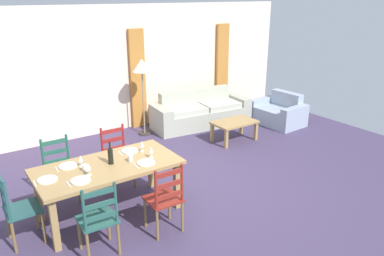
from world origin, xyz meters
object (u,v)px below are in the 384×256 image
at_px(wine_glass_near_right, 151,150).
at_px(coffee_table, 234,124).
at_px(couch, 200,113).
at_px(dining_chair_near_right, 165,199).
at_px(coffee_cup_primary, 130,158).
at_px(wine_glass_near_left, 88,167).
at_px(wine_glass_far_right, 142,144).
at_px(dining_table, 108,171).
at_px(armchair_upholstered, 279,113).
at_px(standing_lamp, 142,70).
at_px(dining_chair_near_left, 98,219).
at_px(wine_bottle, 111,156).
at_px(wine_glass_far_left, 81,159).
at_px(dining_chair_head_west, 18,209).
at_px(coffee_cup_secondary, 85,168).
at_px(dining_chair_far_left, 60,170).
at_px(dining_chair_far_right, 117,157).

bearing_deg(wine_glass_near_right, coffee_table, 25.87).
bearing_deg(couch, coffee_table, -89.87).
distance_m(dining_chair_near_right, coffee_cup_primary, 0.79).
xyz_separation_m(wine_glass_near_left, wine_glass_far_right, (0.90, 0.29, 0.00)).
distance_m(wine_glass_near_left, wine_glass_far_right, 0.95).
relative_size(dining_table, armchair_upholstered, 1.58).
bearing_deg(armchair_upholstered, standing_lamp, 158.88).
height_order(couch, coffee_table, couch).
height_order(wine_glass_near_right, coffee_cup_primary, wine_glass_near_right).
distance_m(dining_chair_near_left, wine_glass_far_right, 1.42).
relative_size(wine_bottle, wine_glass_near_right, 1.96).
bearing_deg(wine_glass_far_left, dining_chair_head_west, -171.02).
distance_m(coffee_cup_primary, coffee_table, 3.20).
bearing_deg(coffee_cup_secondary, dining_chair_near_right, -47.16).
height_order(dining_chair_far_left, coffee_cup_secondary, dining_chair_far_left).
height_order(dining_table, wine_glass_far_left, wine_glass_far_left).
xyz_separation_m(dining_chair_near_right, couch, (2.81, 3.16, -0.19)).
relative_size(wine_glass_near_right, couch, 0.07).
bearing_deg(coffee_table, wine_bottle, -160.12).
bearing_deg(standing_lamp, dining_chair_far_left, -142.43).
distance_m(couch, coffee_table, 1.22).
distance_m(wine_glass_near_left, coffee_cup_secondary, 0.16).
relative_size(wine_glass_near_right, coffee_table, 0.18).
bearing_deg(wine_bottle, wine_glass_near_right, -13.19).
bearing_deg(wine_glass_near_left, coffee_table, 20.28).
relative_size(dining_chair_head_west, armchair_upholstered, 0.80).
distance_m(dining_chair_near_right, coffee_table, 3.42).
xyz_separation_m(wine_glass_far_right, couch, (2.63, 2.23, -0.57)).
bearing_deg(wine_bottle, dining_chair_near_right, -65.56).
relative_size(wine_glass_near_left, coffee_cup_secondary, 1.79).
xyz_separation_m(dining_chair_far_right, wine_glass_far_left, (-0.75, -0.60, 0.38)).
xyz_separation_m(coffee_cup_primary, coffee_table, (2.93, 1.23, -0.44)).
relative_size(wine_glass_far_right, couch, 0.07).
xyz_separation_m(dining_table, coffee_cup_primary, (0.30, -0.08, 0.13)).
height_order(dining_chair_near_right, dining_chair_far_right, same).
bearing_deg(couch, dining_chair_near_left, -139.59).
bearing_deg(couch, wine_bottle, -143.30).
distance_m(wine_bottle, wine_glass_near_left, 0.40).
relative_size(wine_glass_far_right, coffee_table, 0.18).
height_order(wine_glass_near_left, coffee_table, wine_glass_near_left).
distance_m(couch, armchair_upholstered, 1.88).
relative_size(dining_chair_far_right, wine_glass_far_left, 5.96).
relative_size(wine_glass_far_left, coffee_table, 0.18).
relative_size(dining_chair_far_right, dining_chair_head_west, 1.00).
height_order(dining_table, dining_chair_far_left, dining_chair_far_left).
bearing_deg(couch, dining_chair_far_right, -149.72).
bearing_deg(dining_chair_far_right, coffee_cup_secondary, -134.94).
bearing_deg(dining_chair_near_right, wine_glass_near_right, 74.83).
height_order(wine_glass_near_right, standing_lamp, standing_lamp).
relative_size(wine_glass_near_right, coffee_cup_primary, 1.79).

